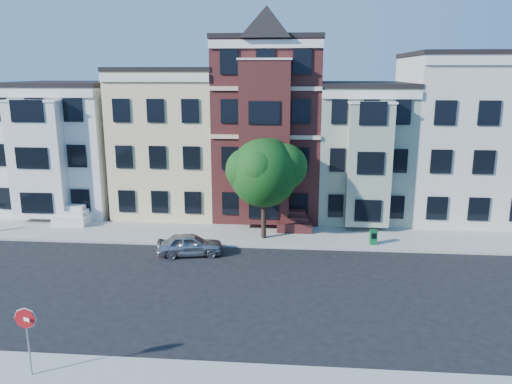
# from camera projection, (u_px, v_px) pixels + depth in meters

# --- Properties ---
(ground) EXTENTS (120.00, 120.00, 0.00)m
(ground) POSITION_uv_depth(u_px,v_px,m) (250.00, 292.00, 23.24)
(ground) COLOR black
(far_sidewalk) EXTENTS (60.00, 4.00, 0.15)m
(far_sidewalk) POSITION_uv_depth(u_px,v_px,m) (263.00, 236.00, 30.97)
(far_sidewalk) COLOR #9E9B93
(far_sidewalk) RESTS_ON ground
(house_white) EXTENTS (8.00, 9.00, 9.00)m
(house_white) POSITION_uv_depth(u_px,v_px,m) (70.00, 147.00, 37.48)
(house_white) COLOR silver
(house_white) RESTS_ON ground
(house_yellow) EXTENTS (7.00, 9.00, 10.00)m
(house_yellow) POSITION_uv_depth(u_px,v_px,m) (175.00, 142.00, 36.69)
(house_yellow) COLOR beige
(house_yellow) RESTS_ON ground
(house_brown) EXTENTS (7.00, 9.00, 12.00)m
(house_brown) POSITION_uv_depth(u_px,v_px,m) (269.00, 129.00, 35.87)
(house_brown) COLOR #411918
(house_brown) RESTS_ON ground
(house_green) EXTENTS (6.00, 9.00, 9.00)m
(house_green) POSITION_uv_depth(u_px,v_px,m) (360.00, 151.00, 35.67)
(house_green) COLOR gray
(house_green) RESTS_ON ground
(house_cream) EXTENTS (8.00, 9.00, 11.00)m
(house_cream) POSITION_uv_depth(u_px,v_px,m) (462.00, 138.00, 34.85)
(house_cream) COLOR beige
(house_cream) RESTS_ON ground
(street_tree) EXTENTS (7.03, 7.03, 7.51)m
(street_tree) POSITION_uv_depth(u_px,v_px,m) (264.00, 177.00, 29.56)
(street_tree) COLOR #155314
(street_tree) RESTS_ON far_sidewalk
(parked_car) EXTENTS (3.86, 2.14, 1.24)m
(parked_car) POSITION_uv_depth(u_px,v_px,m) (190.00, 244.00, 27.86)
(parked_car) COLOR #A0A1A8
(parked_car) RESTS_ON ground
(newspaper_box) EXTENTS (0.42, 0.38, 0.87)m
(newspaper_box) POSITION_uv_depth(u_px,v_px,m) (373.00, 237.00, 29.19)
(newspaper_box) COLOR #0E622F
(newspaper_box) RESTS_ON far_sidewalk
(stop_sign) EXTENTS (0.74, 0.37, 2.75)m
(stop_sign) POSITION_uv_depth(u_px,v_px,m) (28.00, 337.00, 16.38)
(stop_sign) COLOR #AA1318
(stop_sign) RESTS_ON near_sidewalk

